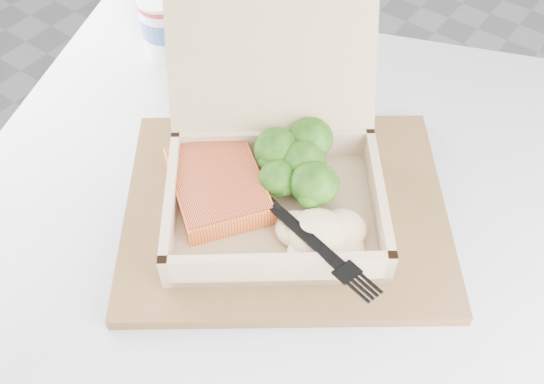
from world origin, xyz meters
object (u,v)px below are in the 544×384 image
Objects in this scene: cafe_table at (269,289)px; serving_tray at (285,209)px; takeout_container at (274,154)px; paper_cup at (166,23)px.

cafe_table is 2.66× the size of serving_tray.
cafe_table is 2.63× the size of takeout_container.
paper_cup reaches higher than serving_tray.
cafe_table is at bearing -103.67° from takeout_container.
paper_cup is (-0.32, 0.15, 0.04)m from serving_tray.
takeout_container is 0.32m from paper_cup.
takeout_container is at bearing 148.64° from serving_tray.
takeout_container reaches higher than serving_tray.
serving_tray is at bearing -24.62° from paper_cup.
serving_tray is at bearing -69.39° from takeout_container.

